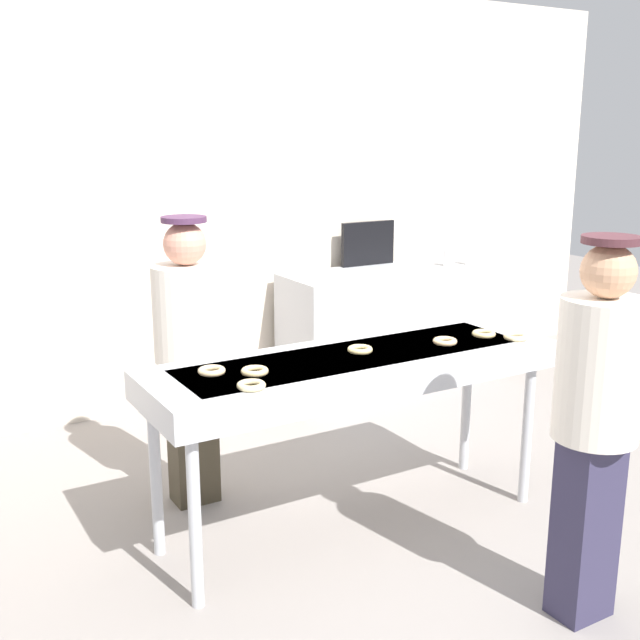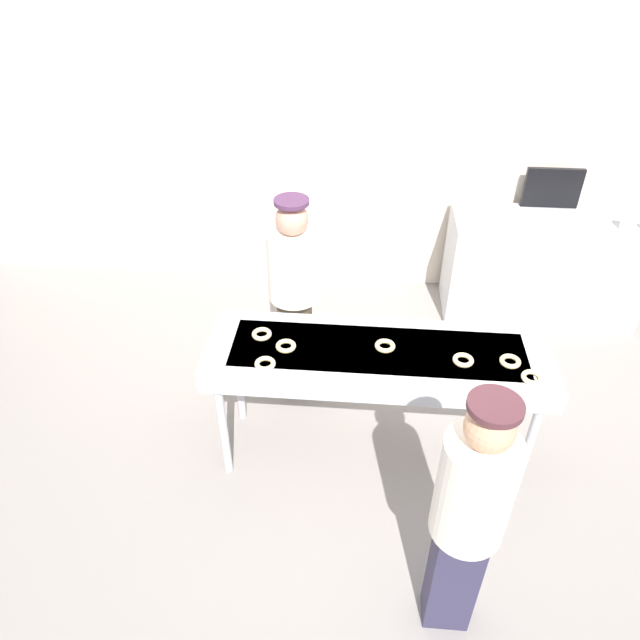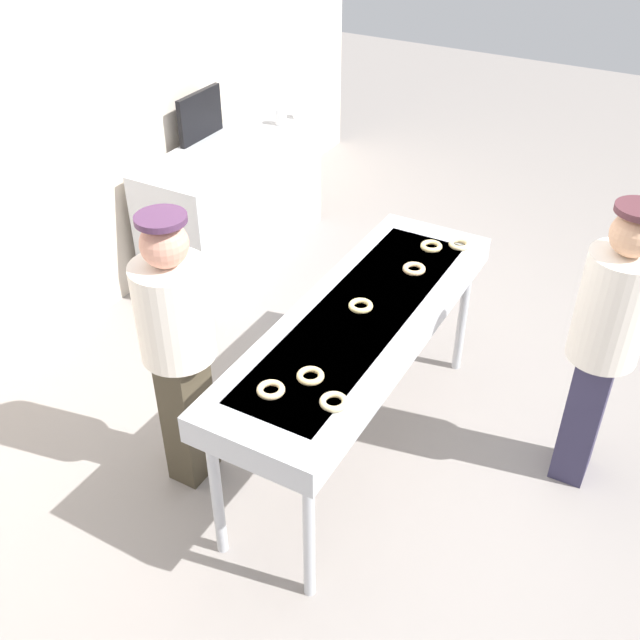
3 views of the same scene
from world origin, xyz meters
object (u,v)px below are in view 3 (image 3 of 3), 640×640
(plain_donut_2, at_px, (334,402))
(plain_donut_1, at_px, (271,390))
(fryer_conveyor, at_px, (360,326))
(customer_waiting, at_px, (605,336))
(plain_donut_5, at_px, (361,306))
(prep_counter, at_px, (235,202))
(menu_display, at_px, (200,115))
(plain_donut_0, at_px, (310,376))
(worker_baker, at_px, (177,338))
(plain_donut_4, at_px, (431,246))
(plain_donut_3, at_px, (459,244))
(paper_cup_0, at_px, (298,110))
(paper_cup_1, at_px, (281,116))
(plain_donut_6, at_px, (414,269))

(plain_donut_2, bearing_deg, plain_donut_1, 103.32)
(fryer_conveyor, distance_m, customer_waiting, 1.21)
(plain_donut_1, height_order, plain_donut_5, same)
(plain_donut_5, relative_size, prep_counter, 0.08)
(customer_waiting, height_order, menu_display, customer_waiting)
(plain_donut_0, distance_m, plain_donut_5, 0.61)
(menu_display, bearing_deg, plain_donut_5, -124.81)
(plain_donut_1, relative_size, plain_donut_2, 1.00)
(fryer_conveyor, distance_m, worker_baker, 0.93)
(plain_donut_4, xyz_separation_m, prep_counter, (0.70, 1.90, -0.48))
(plain_donut_2, xyz_separation_m, prep_counter, (2.16, 2.05, -0.48))
(plain_donut_4, height_order, prep_counter, plain_donut_4)
(plain_donut_4, height_order, plain_donut_5, same)
(plain_donut_3, xyz_separation_m, paper_cup_0, (1.32, 1.87, 0.06))
(plain_donut_5, bearing_deg, customer_waiting, -71.71)
(plain_donut_3, xyz_separation_m, worker_baker, (-1.50, 0.89, -0.03))
(plain_donut_3, height_order, paper_cup_1, paper_cup_1)
(plain_donut_6, bearing_deg, plain_donut_0, 177.79)
(customer_waiting, xyz_separation_m, paper_cup_0, (1.79, 2.80, 0.08))
(plain_donut_0, bearing_deg, plain_donut_1, 147.99)
(customer_waiting, xyz_separation_m, paper_cup_1, (1.60, 2.85, 0.08))
(paper_cup_0, relative_size, paper_cup_1, 1.00)
(plain_donut_5, relative_size, customer_waiting, 0.08)
(plain_donut_3, height_order, plain_donut_6, same)
(paper_cup_0, bearing_deg, plain_donut_1, -151.50)
(plain_donut_3, relative_size, prep_counter, 0.08)
(fryer_conveyor, bearing_deg, plain_donut_2, -162.75)
(plain_donut_3, relative_size, plain_donut_6, 1.00)
(paper_cup_0, distance_m, menu_display, 0.85)
(plain_donut_4, distance_m, worker_baker, 1.59)
(plain_donut_2, xyz_separation_m, paper_cup_1, (2.69, 1.93, 0.06))
(plain_donut_0, relative_size, plain_donut_6, 1.00)
(plain_donut_3, relative_size, worker_baker, 0.08)
(fryer_conveyor, bearing_deg, worker_baker, 131.08)
(plain_donut_2, relative_size, paper_cup_0, 0.98)
(plain_donut_2, relative_size, plain_donut_6, 1.00)
(plain_donut_2, height_order, plain_donut_4, same)
(plain_donut_1, distance_m, customer_waiting, 1.67)
(plain_donut_2, distance_m, worker_baker, 0.91)
(paper_cup_0, bearing_deg, prep_counter, 167.36)
(fryer_conveyor, xyz_separation_m, paper_cup_1, (2.02, 1.72, 0.15))
(plain_donut_3, distance_m, customer_waiting, 1.04)
(customer_waiting, height_order, paper_cup_1, customer_waiting)
(plain_donut_5, height_order, prep_counter, plain_donut_5)
(plain_donut_2, height_order, paper_cup_1, paper_cup_1)
(plain_donut_5, bearing_deg, plain_donut_6, -11.48)
(plain_donut_4, height_order, customer_waiting, customer_waiting)
(plain_donut_4, xyz_separation_m, customer_waiting, (-0.37, -1.07, -0.02))
(paper_cup_0, bearing_deg, plain_donut_5, -142.70)
(fryer_conveyor, relative_size, plain_donut_4, 16.88)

